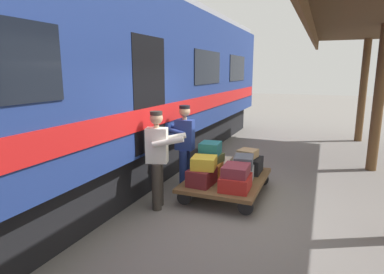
{
  "coord_description": "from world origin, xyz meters",
  "views": [
    {
      "loc": [
        -1.09,
        5.03,
        2.36
      ],
      "look_at": [
        1.15,
        -0.45,
        1.15
      ],
      "focal_mm": 30.26,
      "sensor_mm": 36.0,
      "label": 1
    }
  ],
  "objects_px": {
    "suitcase_red_plastic": "(235,182)",
    "suitcase_teal_softside": "(210,148)",
    "suitcase_yellow_case": "(204,163)",
    "porter_by_door": "(158,156)",
    "suitcase_olive_duffel": "(210,158)",
    "suitcase_orange_carryall": "(211,169)",
    "suitcase_burgundy_valise": "(236,170)",
    "luggage_cart": "(226,180)",
    "suitcase_black_hardshell": "(249,165)",
    "porter_in_overalls": "(184,144)",
    "suitcase_tan_vintage": "(248,153)",
    "suitcase_cream_canvas": "(219,164)",
    "train_car": "(82,87)",
    "suitcase_gray_aluminum": "(243,174)",
    "suitcase_slate_roller": "(244,161)",
    "suitcase_maroon_trunk": "(202,177)"
  },
  "relations": [
    {
      "from": "luggage_cart",
      "to": "porter_in_overalls",
      "type": "bearing_deg",
      "value": 0.82
    },
    {
      "from": "suitcase_black_hardshell",
      "to": "suitcase_slate_roller",
      "type": "bearing_deg",
      "value": 90.54
    },
    {
      "from": "suitcase_red_plastic",
      "to": "suitcase_maroon_trunk",
      "type": "relative_size",
      "value": 1.11
    },
    {
      "from": "suitcase_red_plastic",
      "to": "luggage_cart",
      "type": "bearing_deg",
      "value": -59.48
    },
    {
      "from": "suitcase_olive_duffel",
      "to": "suitcase_yellow_case",
      "type": "height_order",
      "value": "suitcase_yellow_case"
    },
    {
      "from": "suitcase_orange_carryall",
      "to": "suitcase_burgundy_valise",
      "type": "bearing_deg",
      "value": 140.73
    },
    {
      "from": "suitcase_cream_canvas",
      "to": "suitcase_yellow_case",
      "type": "distance_m",
      "value": 1.07
    },
    {
      "from": "luggage_cart",
      "to": "suitcase_orange_carryall",
      "type": "relative_size",
      "value": 3.45
    },
    {
      "from": "suitcase_olive_duffel",
      "to": "suitcase_burgundy_valise",
      "type": "height_order",
      "value": "suitcase_olive_duffel"
    },
    {
      "from": "suitcase_red_plastic",
      "to": "porter_in_overalls",
      "type": "bearing_deg",
      "value": -23.28
    },
    {
      "from": "suitcase_red_plastic",
      "to": "porter_in_overalls",
      "type": "relative_size",
      "value": 0.35
    },
    {
      "from": "train_car",
      "to": "suitcase_gray_aluminum",
      "type": "bearing_deg",
      "value": -166.14
    },
    {
      "from": "porter_by_door",
      "to": "suitcase_maroon_trunk",
      "type": "bearing_deg",
      "value": -139.89
    },
    {
      "from": "suitcase_red_plastic",
      "to": "porter_by_door",
      "type": "relative_size",
      "value": 0.35
    },
    {
      "from": "train_car",
      "to": "luggage_cart",
      "type": "bearing_deg",
      "value": -164.6
    },
    {
      "from": "train_car",
      "to": "suitcase_olive_duffel",
      "type": "bearing_deg",
      "value": -162.34
    },
    {
      "from": "suitcase_red_plastic",
      "to": "suitcase_teal_softside",
      "type": "bearing_deg",
      "value": -39.05
    },
    {
      "from": "suitcase_orange_carryall",
      "to": "suitcase_tan_vintage",
      "type": "xyz_separation_m",
      "value": [
        -0.59,
        -0.57,
        0.24
      ]
    },
    {
      "from": "luggage_cart",
      "to": "suitcase_black_hardshell",
      "type": "relative_size",
      "value": 3.49
    },
    {
      "from": "suitcase_red_plastic",
      "to": "suitcase_tan_vintage",
      "type": "xyz_separation_m",
      "value": [
        0.04,
        -1.1,
        0.25
      ]
    },
    {
      "from": "porter_in_overalls",
      "to": "suitcase_orange_carryall",
      "type": "bearing_deg",
      "value": -178.73
    },
    {
      "from": "suitcase_red_plastic",
      "to": "suitcase_teal_softside",
      "type": "distance_m",
      "value": 0.94
    },
    {
      "from": "suitcase_maroon_trunk",
      "to": "suitcase_teal_softside",
      "type": "relative_size",
      "value": 1.25
    },
    {
      "from": "suitcase_tan_vintage",
      "to": "suitcase_slate_roller",
      "type": "xyz_separation_m",
      "value": [
        -0.04,
        0.53,
        -0.02
      ]
    },
    {
      "from": "train_car",
      "to": "luggage_cart",
      "type": "distance_m",
      "value": 3.33
    },
    {
      "from": "suitcase_burgundy_valise",
      "to": "porter_by_door",
      "type": "bearing_deg",
      "value": 23.34
    },
    {
      "from": "porter_by_door",
      "to": "suitcase_olive_duffel",
      "type": "bearing_deg",
      "value": -118.71
    },
    {
      "from": "luggage_cart",
      "to": "suitcase_maroon_trunk",
      "type": "distance_m",
      "value": 0.65
    },
    {
      "from": "suitcase_maroon_trunk",
      "to": "porter_by_door",
      "type": "bearing_deg",
      "value": 40.11
    },
    {
      "from": "suitcase_yellow_case",
      "to": "suitcase_orange_carryall",
      "type": "bearing_deg",
      "value": -86.73
    },
    {
      "from": "suitcase_orange_carryall",
      "to": "porter_in_overalls",
      "type": "height_order",
      "value": "porter_in_overalls"
    },
    {
      "from": "suitcase_slate_roller",
      "to": "suitcase_burgundy_valise",
      "type": "bearing_deg",
      "value": 89.25
    },
    {
      "from": "suitcase_yellow_case",
      "to": "suitcase_gray_aluminum",
      "type": "bearing_deg",
      "value": -140.54
    },
    {
      "from": "train_car",
      "to": "suitcase_slate_roller",
      "type": "relative_size",
      "value": 35.78
    },
    {
      "from": "suitcase_slate_roller",
      "to": "suitcase_yellow_case",
      "type": "bearing_deg",
      "value": 41.15
    },
    {
      "from": "suitcase_orange_carryall",
      "to": "suitcase_burgundy_valise",
      "type": "distance_m",
      "value": 0.83
    },
    {
      "from": "suitcase_red_plastic",
      "to": "suitcase_gray_aluminum",
      "type": "xyz_separation_m",
      "value": [
        0.0,
        -0.53,
        0.0
      ]
    },
    {
      "from": "suitcase_black_hardshell",
      "to": "suitcase_gray_aluminum",
      "type": "height_order",
      "value": "suitcase_black_hardshell"
    },
    {
      "from": "suitcase_olive_duffel",
      "to": "porter_by_door",
      "type": "height_order",
      "value": "porter_by_door"
    },
    {
      "from": "train_car",
      "to": "suitcase_olive_duffel",
      "type": "relative_size",
      "value": 34.46
    },
    {
      "from": "suitcase_cream_canvas",
      "to": "suitcase_orange_carryall",
      "type": "bearing_deg",
      "value": 90.0
    },
    {
      "from": "suitcase_yellow_case",
      "to": "suitcase_teal_softside",
      "type": "bearing_deg",
      "value": -83.97
    },
    {
      "from": "suitcase_teal_softside",
      "to": "suitcase_yellow_case",
      "type": "bearing_deg",
      "value": 96.03
    },
    {
      "from": "suitcase_red_plastic",
      "to": "suitcase_orange_carryall",
      "type": "relative_size",
      "value": 1.06
    },
    {
      "from": "suitcase_tan_vintage",
      "to": "suitcase_teal_softside",
      "type": "bearing_deg",
      "value": 42.98
    },
    {
      "from": "suitcase_black_hardshell",
      "to": "suitcase_gray_aluminum",
      "type": "bearing_deg",
      "value": 90.0
    },
    {
      "from": "suitcase_olive_duffel",
      "to": "suitcase_tan_vintage",
      "type": "bearing_deg",
      "value": -137.9
    },
    {
      "from": "suitcase_tan_vintage",
      "to": "suitcase_burgundy_valise",
      "type": "relative_size",
      "value": 0.71
    },
    {
      "from": "suitcase_tan_vintage",
      "to": "suitcase_slate_roller",
      "type": "height_order",
      "value": "suitcase_slate_roller"
    },
    {
      "from": "train_car",
      "to": "luggage_cart",
      "type": "relative_size",
      "value": 8.92
    }
  ]
}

